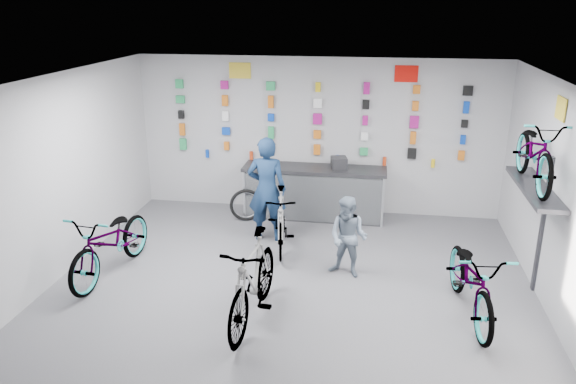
% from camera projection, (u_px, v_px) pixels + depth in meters
% --- Properties ---
extents(floor, '(8.00, 8.00, 0.00)m').
position_uv_depth(floor, '(283.00, 312.00, 7.57)').
color(floor, '#4E4D52').
rests_on(floor, ground).
extents(ceiling, '(8.00, 8.00, 0.00)m').
position_uv_depth(ceiling, '(282.00, 89.00, 6.60)').
color(ceiling, white).
rests_on(ceiling, wall_back).
extents(wall_back, '(7.00, 0.00, 7.00)m').
position_uv_depth(wall_back, '(318.00, 136.00, 10.82)').
color(wall_back, '#AFB0B2').
rests_on(wall_back, floor).
extents(wall_left, '(0.00, 8.00, 8.00)m').
position_uv_depth(wall_left, '(29.00, 194.00, 7.61)').
color(wall_left, '#AFB0B2').
rests_on(wall_left, floor).
extents(counter, '(2.70, 0.66, 1.00)m').
position_uv_depth(counter, '(314.00, 193.00, 10.72)').
color(counter, black).
rests_on(counter, floor).
extents(merch_wall, '(5.57, 0.08, 1.56)m').
position_uv_depth(merch_wall, '(317.00, 122.00, 10.66)').
color(merch_wall, '#269955').
rests_on(merch_wall, wall_back).
extents(wall_bracket, '(0.39, 1.90, 2.00)m').
position_uv_depth(wall_bracket, '(536.00, 194.00, 7.71)').
color(wall_bracket, '#333338').
rests_on(wall_bracket, wall_right).
extents(sign_left, '(0.42, 0.02, 0.30)m').
position_uv_depth(sign_left, '(240.00, 71.00, 10.63)').
color(sign_left, gold).
rests_on(sign_left, wall_back).
extents(sign_right, '(0.42, 0.02, 0.30)m').
position_uv_depth(sign_right, '(406.00, 74.00, 10.16)').
color(sign_right, red).
rests_on(sign_right, wall_back).
extents(sign_side, '(0.02, 0.40, 0.30)m').
position_uv_depth(sign_side, '(561.00, 109.00, 7.31)').
color(sign_side, gold).
rests_on(sign_side, wall_right).
extents(bike_left, '(0.95, 2.12, 1.08)m').
position_uv_depth(bike_left, '(111.00, 242.00, 8.45)').
color(bike_left, gray).
rests_on(bike_left, floor).
extents(bike_center, '(0.70, 2.00, 1.18)m').
position_uv_depth(bike_center, '(253.00, 280.00, 7.18)').
color(bike_center, gray).
rests_on(bike_center, floor).
extents(bike_right, '(0.93, 2.07, 1.05)m').
position_uv_depth(bike_right, '(472.00, 279.00, 7.34)').
color(bike_right, gray).
rests_on(bike_right, floor).
extents(bike_service, '(0.73, 1.74, 1.01)m').
position_uv_depth(bike_service, '(281.00, 220.00, 9.38)').
color(bike_service, gray).
rests_on(bike_service, floor).
extents(bike_wall, '(0.63, 1.80, 0.95)m').
position_uv_depth(bike_wall, '(536.00, 152.00, 7.53)').
color(bike_wall, gray).
rests_on(bike_wall, wall_bracket).
extents(clerk, '(0.67, 0.45, 1.84)m').
position_uv_depth(clerk, '(267.00, 189.00, 9.59)').
color(clerk, '#142A4B').
rests_on(clerk, floor).
extents(customer, '(0.73, 0.64, 1.25)m').
position_uv_depth(customer, '(348.00, 237.00, 8.39)').
color(customer, slate).
rests_on(customer, floor).
extents(spare_wheel, '(0.62, 0.28, 0.62)m').
position_uv_depth(spare_wheel, '(246.00, 205.00, 10.62)').
color(spare_wheel, black).
rests_on(spare_wheel, floor).
extents(register, '(0.34, 0.36, 0.22)m').
position_uv_depth(register, '(339.00, 163.00, 10.46)').
color(register, black).
rests_on(register, counter).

